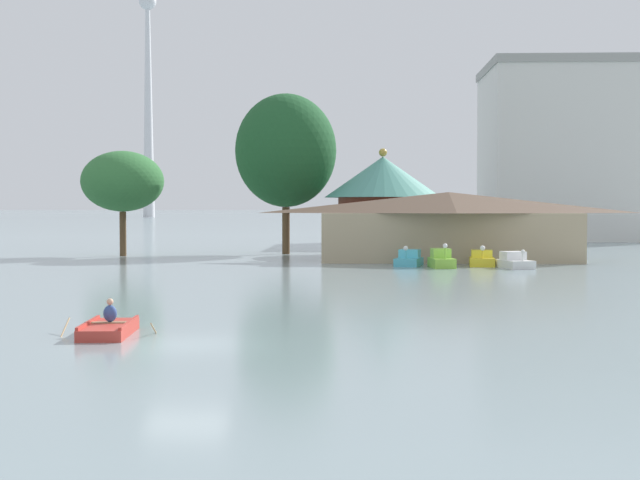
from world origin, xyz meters
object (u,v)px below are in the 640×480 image
Objects in this scene: rowboat_with_rower at (109,328)px; pedal_boat_white at (515,262)px; boathouse at (448,225)px; distant_broadcast_tower at (148,40)px; background_building_block at (572,152)px; pedal_boat_cyan at (409,259)px; pedal_boat_yellow at (482,260)px; pedal_boat_lime at (441,260)px; shoreline_tree_mid at (286,151)px; green_roof_pavilion at (383,199)px; shoreline_tree_tall_left at (123,181)px.

pedal_boat_white is at bearing 145.65° from rowboat_with_rower.
boathouse is 296.12m from distant_broadcast_tower.
rowboat_with_rower is at bearing -77.31° from distant_broadcast_tower.
background_building_block reaches higher than boathouse.
pedal_boat_cyan reaches higher than rowboat_with_rower.
background_building_block is (35.06, 84.63, 10.68)m from rowboat_with_rower.
pedal_boat_cyan is 1.11× the size of pedal_boat_yellow.
pedal_boat_yellow is (2.95, 1.55, -0.06)m from pedal_boat_lime.
pedal_boat_lime is 0.02× the size of distant_broadcast_tower.
pedal_boat_cyan is at bearing -57.97° from shoreline_tree_mid.
distant_broadcast_tower is at bearing 106.94° from green_roof_pavilion.
pedal_boat_lime is 29.15m from shoreline_tree_tall_left.
pedal_boat_white reaches higher than rowboat_with_rower.
background_building_block is (33.08, 34.69, 1.86)m from shoreline_tree_mid.
pedal_boat_white is 0.31× the size of green_roof_pavilion.
boathouse is (-3.62, 7.90, 2.31)m from pedal_boat_white.
shoreline_tree_mid is at bearing -133.59° from pedal_boat_cyan.
boathouse is 17.58m from shoreline_tree_mid.
boathouse is 27.42m from shoreline_tree_tall_left.
rowboat_with_rower is 47.74m from shoreline_tree_tall_left.
pedal_boat_cyan is 56.46m from background_building_block.
green_roof_pavilion is 44.40m from background_building_block.
distant_broadcast_tower is at bearing -169.35° from pedal_boat_lime.
background_building_block is (46.48, 38.67, 4.65)m from shoreline_tree_tall_left.
green_roof_pavilion is at bearing -124.10° from background_building_block.
pedal_boat_yellow reaches higher than pedal_boat_cyan.
pedal_boat_cyan is at bearing 156.88° from rowboat_with_rower.
pedal_boat_lime is at bearing -27.66° from shoreline_tree_tall_left.
distant_broadcast_tower is (-87.93, 281.54, 67.56)m from pedal_boat_yellow.
pedal_boat_cyan is 0.35× the size of shoreline_tree_tall_left.
pedal_boat_cyan is at bearing -114.80° from background_building_block.
pedal_boat_cyan is 0.30× the size of green_roof_pavilion.
distant_broadcast_tower is at bearing -157.02° from pedal_boat_yellow.
pedal_boat_white is 305.04m from distant_broadcast_tower.
pedal_boat_cyan is 0.14× the size of background_building_block.
green_roof_pavilion reaches higher than pedal_boat_yellow.
distant_broadcast_tower reaches higher than pedal_boat_cyan.
rowboat_with_rower is 92.23m from background_building_block.
background_building_block reaches higher than pedal_boat_yellow.
boathouse reaches higher than rowboat_with_rower.
pedal_boat_cyan is 0.02× the size of distant_broadcast_tower.
shoreline_tree_mid is (-14.87, 15.70, 8.58)m from pedal_boat_yellow.
distant_broadcast_tower is (-59.66, 269.82, 61.77)m from shoreline_tree_tall_left.
green_roof_pavilion is (-4.74, 8.11, 2.02)m from boathouse.
pedal_boat_lime is at bearing -56.69° from pedal_boat_yellow.
distant_broadcast_tower is at bearing -171.46° from rowboat_with_rower.
rowboat_with_rower is 38.16m from pedal_boat_yellow.
background_building_block is at bearing 146.95° from pedal_boat_white.
shoreline_tree_mid is at bearing 16.54° from shoreline_tree_tall_left.
distant_broadcast_tower reaches higher than pedal_boat_lime.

